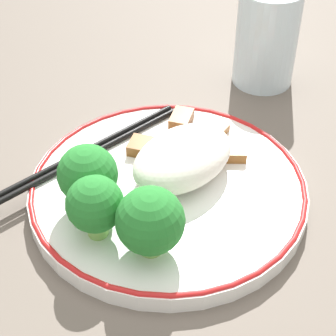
# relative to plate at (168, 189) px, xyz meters

# --- Properties ---
(ground_plane) EXTENTS (3.00, 3.00, 0.00)m
(ground_plane) POSITION_rel_plate_xyz_m (0.00, 0.00, -0.01)
(ground_plane) COLOR #665B51
(plate) EXTENTS (0.26, 0.26, 0.02)m
(plate) POSITION_rel_plate_xyz_m (0.00, 0.00, 0.00)
(plate) COLOR white
(plate) RESTS_ON ground_plane
(rice_mound) EXTENTS (0.11, 0.07, 0.04)m
(rice_mound) POSITION_rel_plate_xyz_m (-0.02, 0.00, 0.03)
(rice_mound) COLOR white
(rice_mound) RESTS_ON plate
(broccoli_back_left) EXTENTS (0.05, 0.05, 0.06)m
(broccoli_back_left) POSITION_rel_plate_xyz_m (0.07, -0.03, 0.04)
(broccoli_back_left) COLOR #7FB756
(broccoli_back_left) RESTS_ON plate
(broccoli_back_center) EXTENTS (0.05, 0.05, 0.06)m
(broccoli_back_center) POSITION_rel_plate_xyz_m (0.08, 0.00, 0.04)
(broccoli_back_center) COLOR #7FB756
(broccoli_back_center) RESTS_ON plate
(broccoli_back_right) EXTENTS (0.06, 0.06, 0.06)m
(broccoli_back_right) POSITION_rel_plate_xyz_m (0.07, 0.04, 0.04)
(broccoli_back_right) COLOR #7FB756
(broccoli_back_right) RESTS_ON plate
(meat_near_front) EXTENTS (0.03, 0.03, 0.01)m
(meat_near_front) POSITION_rel_plate_xyz_m (-0.07, 0.02, 0.01)
(meat_near_front) COLOR #995B28
(meat_near_front) RESTS_ON plate
(meat_near_left) EXTENTS (0.03, 0.03, 0.01)m
(meat_near_left) POSITION_rel_plate_xyz_m (-0.09, -0.02, 0.01)
(meat_near_left) COLOR #995B28
(meat_near_left) RESTS_ON plate
(meat_near_right) EXTENTS (0.04, 0.04, 0.01)m
(meat_near_right) POSITION_rel_plate_xyz_m (-0.02, -0.05, 0.01)
(meat_near_right) COLOR brown
(meat_near_right) RESTS_ON plate
(meat_near_back) EXTENTS (0.04, 0.03, 0.01)m
(meat_near_back) POSITION_rel_plate_xyz_m (-0.08, -0.06, 0.01)
(meat_near_back) COLOR brown
(meat_near_back) RESTS_ON plate
(chopsticks) EXTENTS (0.22, 0.03, 0.01)m
(chopsticks) POSITION_rel_plate_xyz_m (0.02, -0.09, 0.01)
(chopsticks) COLOR black
(chopsticks) RESTS_ON plate
(drinking_glass) EXTENTS (0.07, 0.07, 0.11)m
(drinking_glass) POSITION_rel_plate_xyz_m (-0.23, -0.06, 0.05)
(drinking_glass) COLOR silver
(drinking_glass) RESTS_ON ground_plane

